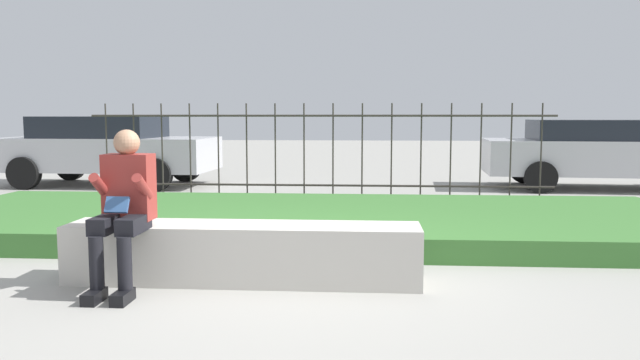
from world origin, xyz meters
TOP-DOWN VIEW (x-y plane):
  - ground_plane at (0.00, 0.00)m, footprint 60.00×60.00m
  - stone_bench at (-0.30, 0.00)m, footprint 2.98×0.53m
  - person_seated_reader at (-1.20, -0.30)m, footprint 0.42×0.73m
  - grass_berm at (0.00, 2.39)m, footprint 9.22×3.37m
  - iron_fence at (-0.00, 4.54)m, footprint 7.22×0.03m
  - car_parked_right at (5.37, 7.12)m, footprint 4.81×2.18m
  - car_parked_left at (-4.46, 7.07)m, footprint 4.26×2.08m

SIDE VIEW (x-z plane):
  - ground_plane at x=0.00m, z-range 0.00..0.00m
  - grass_berm at x=0.00m, z-range 0.00..0.25m
  - stone_bench at x=-0.30m, z-range -0.03..0.47m
  - car_parked_right at x=5.37m, z-range 0.05..1.38m
  - person_seated_reader at x=-1.20m, z-range 0.07..1.36m
  - car_parked_left at x=-4.46m, z-range 0.05..1.44m
  - iron_fence at x=0.00m, z-range 0.03..1.63m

